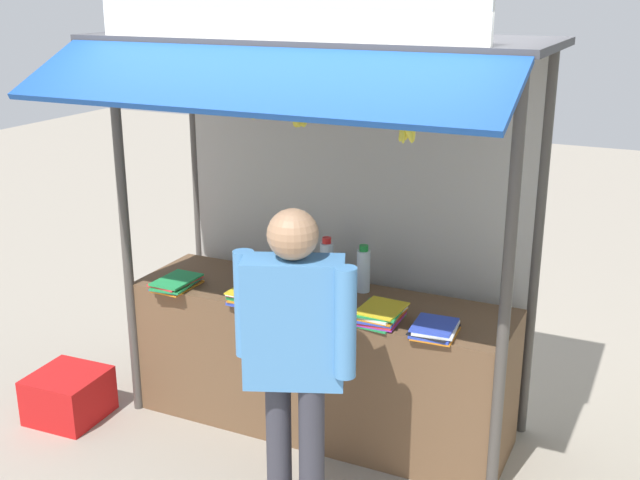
% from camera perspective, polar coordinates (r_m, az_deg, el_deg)
% --- Properties ---
extents(ground_plane, '(20.00, 20.00, 0.00)m').
position_cam_1_polar(ground_plane, '(5.05, 0.00, -13.13)').
color(ground_plane, '#9E9384').
extents(stall_counter, '(2.30, 0.64, 0.86)m').
position_cam_1_polar(stall_counter, '(4.84, 0.00, -8.79)').
color(stall_counter, brown).
rests_on(stall_counter, ground).
extents(stall_structure, '(2.50, 1.52, 2.70)m').
position_cam_1_polar(stall_structure, '(4.54, 0.65, 5.56)').
color(stall_structure, '#4C4742').
rests_on(stall_structure, ground).
extents(water_bottle_far_right, '(0.08, 0.08, 0.29)m').
position_cam_1_polar(water_bottle_far_right, '(4.82, -1.86, -1.65)').
color(water_bottle_far_right, silver).
rests_on(water_bottle_far_right, stall_counter).
extents(water_bottle_back_right, '(0.08, 0.08, 0.29)m').
position_cam_1_polar(water_bottle_back_right, '(4.70, 3.16, -2.17)').
color(water_bottle_back_right, silver).
rests_on(water_bottle_back_right, stall_counter).
extents(water_bottle_back_left, '(0.06, 0.06, 0.22)m').
position_cam_1_polar(water_bottle_back_left, '(4.65, -0.19, -2.79)').
color(water_bottle_back_left, silver).
rests_on(water_bottle_back_left, stall_counter).
extents(water_bottle_mid_left, '(0.08, 0.08, 0.30)m').
position_cam_1_polar(water_bottle_mid_left, '(4.82, 0.48, -1.61)').
color(water_bottle_mid_left, silver).
rests_on(water_bottle_mid_left, stall_counter).
extents(magazine_stack_front_left, '(0.26, 0.31, 0.08)m').
position_cam_1_polar(magazine_stack_front_left, '(4.34, 4.32, -5.37)').
color(magazine_stack_front_left, green).
rests_on(magazine_stack_front_left, stall_counter).
extents(magazine_stack_rear_center, '(0.23, 0.32, 0.06)m').
position_cam_1_polar(magazine_stack_rear_center, '(4.87, -10.36, -3.06)').
color(magazine_stack_rear_center, orange).
rests_on(magazine_stack_rear_center, stall_counter).
extents(magazine_stack_front_right, '(0.20, 0.25, 0.07)m').
position_cam_1_polar(magazine_stack_front_right, '(4.61, -5.20, -3.97)').
color(magazine_stack_front_right, blue).
rests_on(magazine_stack_front_right, stall_counter).
extents(magazine_stack_mid_right, '(0.25, 0.28, 0.05)m').
position_cam_1_polar(magazine_stack_mid_right, '(4.22, 8.29, -6.41)').
color(magazine_stack_mid_right, orange).
rests_on(magazine_stack_mid_right, stall_counter).
extents(banana_bunch_leftmost, '(0.11, 0.11, 0.27)m').
position_cam_1_polar(banana_bunch_leftmost, '(4.08, -4.77, 9.94)').
color(banana_bunch_leftmost, '#332D23').
extents(banana_bunch_inner_left, '(0.10, 0.10, 0.32)m').
position_cam_1_polar(banana_bunch_inner_left, '(3.75, 6.34, 8.34)').
color(banana_bunch_inner_left, '#332D23').
extents(banana_bunch_inner_right, '(0.10, 0.10, 0.29)m').
position_cam_1_polar(banana_bunch_inner_right, '(3.96, -1.50, 9.22)').
color(banana_bunch_inner_right, '#332D23').
extents(vendor_person, '(0.63, 0.36, 1.66)m').
position_cam_1_polar(vendor_person, '(3.75, -1.89, -7.49)').
color(vendor_person, '#383842').
rests_on(vendor_person, ground).
extents(plastic_crate, '(0.45, 0.45, 0.30)m').
position_cam_1_polar(plastic_crate, '(5.29, -17.72, -10.66)').
color(plastic_crate, red).
rests_on(plastic_crate, ground).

